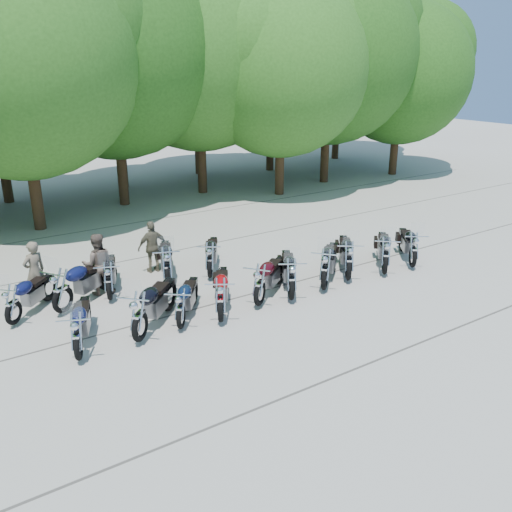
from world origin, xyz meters
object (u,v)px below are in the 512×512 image
motorcycle_11 (62,289)px  rider_2 (153,247)px  motorcycle_10 (12,303)px  motorcycle_9 (414,249)px  rider_1 (98,264)px  motorcycle_1 (139,315)px  motorcycle_13 (167,266)px  motorcycle_4 (260,284)px  motorcycle_7 (349,260)px  motorcycle_0 (77,335)px  motorcycle_2 (180,308)px  motorcycle_5 (291,278)px  motorcycle_3 (221,299)px  motorcycle_14 (210,259)px  motorcycle_8 (386,255)px  motorcycle_6 (325,268)px  motorcycle_12 (108,280)px  rider_0 (35,271)px

motorcycle_11 → rider_2: rider_2 is taller
motorcycle_10 → motorcycle_9: bearing=-149.6°
motorcycle_11 → rider_1: rider_1 is taller
motorcycle_1 → motorcycle_13: bearing=-80.5°
motorcycle_4 → motorcycle_7: motorcycle_7 is taller
motorcycle_0 → motorcycle_1: motorcycle_1 is taller
motorcycle_2 → motorcycle_5: bearing=-144.4°
motorcycle_5 → motorcycle_11: bearing=6.3°
motorcycle_3 → motorcycle_14: 2.93m
motorcycle_5 → motorcycle_8: motorcycle_5 is taller
motorcycle_6 → motorcycle_14: size_ratio=1.10×
motorcycle_1 → rider_1: 3.33m
motorcycle_0 → motorcycle_12: size_ratio=1.02×
motorcycle_6 → rider_1: (-5.30, 3.39, 0.17)m
motorcycle_9 → rider_2: (-6.82, 4.26, 0.15)m
motorcycle_4 → motorcycle_8: 4.40m
motorcycle_3 → motorcycle_10: size_ratio=1.09×
motorcycle_0 → motorcycle_10: (-0.83, 2.54, -0.03)m
motorcycle_13 → motorcycle_5: bearing=155.8°
motorcycle_4 → rider_2: bearing=-18.7°
motorcycle_5 → motorcycle_4: bearing=22.1°
motorcycle_1 → motorcycle_3: 2.05m
motorcycle_13 → motorcycle_14: 1.36m
motorcycle_13 → rider_1: size_ratio=1.42×
motorcycle_7 → motorcycle_8: motorcycle_7 is taller
motorcycle_10 → motorcycle_11: bearing=-136.4°
motorcycle_5 → motorcycle_8: (3.48, -0.07, -0.00)m
motorcycle_6 → motorcycle_11: size_ratio=1.00×
motorcycle_2 → motorcycle_6: 4.40m
rider_1 → rider_2: bearing=-144.3°
motorcycle_14 → rider_0: 4.80m
motorcycle_2 → motorcycle_4: size_ratio=0.89×
motorcycle_14 → motorcycle_10: bearing=33.3°
motorcycle_8 → rider_1: size_ratio=1.38×
motorcycle_1 → motorcycle_7: motorcycle_1 is taller
motorcycle_11 → motorcycle_12: (1.26, 0.13, -0.08)m
motorcycle_13 → motorcycle_14: size_ratio=1.10×
rider_1 → motorcycle_7: bearing=168.7°
motorcycle_1 → motorcycle_5: (4.27, -0.09, -0.03)m
motorcycle_13 → motorcycle_1: bearing=76.8°
motorcycle_3 → motorcycle_7: (4.46, 0.26, 0.03)m
motorcycle_6 → motorcycle_14: (-2.24, 2.58, -0.07)m
motorcycle_3 → motorcycle_8: size_ratio=0.98×
motorcycle_5 → motorcycle_11: (-5.33, 2.59, 0.02)m
motorcycle_5 → motorcycle_14: (-1.05, 2.60, -0.05)m
motorcycle_1 → motorcycle_6: size_ratio=1.01×
motorcycle_14 → motorcycle_1: bearing=71.3°
motorcycle_2 → motorcycle_4: (2.29, 0.01, 0.08)m
motorcycle_5 → motorcycle_13: size_ratio=0.98×
motorcycle_0 → motorcycle_3: 3.46m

